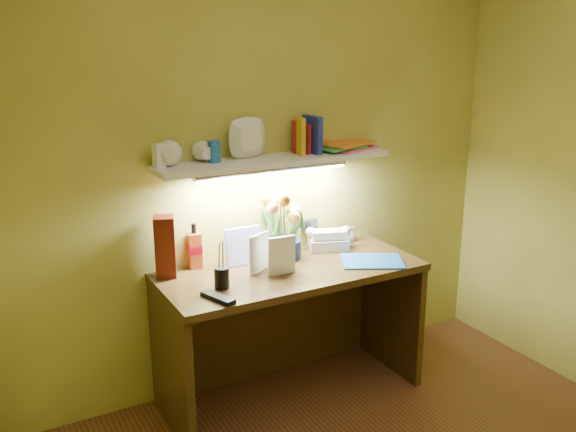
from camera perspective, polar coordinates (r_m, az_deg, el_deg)
The scene contains 13 objects.
desk at distance 3.55m, azimuth 0.25°, elevation -10.35°, with size 1.40×0.60×0.75m, color #32200D.
flower_bouquet at distance 3.50m, azimuth -0.49°, elevation -0.87°, with size 0.23×0.23×0.36m, color #0D1B3D, non-canonical shape.
telephone at distance 3.69m, azimuth 3.57°, elevation -1.93°, with size 0.22×0.16×0.13m, color beige, non-canonical shape.
desk_clock at distance 3.83m, azimuth 5.24°, elevation -1.63°, with size 0.09×0.04×0.09m, color silver.
whisky_bottle at distance 3.41m, azimuth -8.32°, elevation -2.63°, with size 0.06×0.06×0.24m, color #9F4217, non-canonical shape.
whisky_box at distance 3.30m, azimuth -10.88°, elevation -2.69°, with size 0.10×0.10×0.32m, color #551709.
pen_cup at distance 3.14m, azimuth -5.93°, elevation -4.84°, with size 0.07×0.07×0.18m, color black.
art_card at distance 3.44m, azimuth -4.01°, elevation -2.66°, with size 0.20×0.04×0.20m, color white, non-canonical shape.
tv_remote at distance 3.03m, azimuth -6.25°, elevation -7.21°, with size 0.05×0.19×0.02m, color black.
blue_folder at distance 3.52m, azimuth 7.49°, elevation -4.00°, with size 0.33×0.24×0.01m, color #1E5DAD.
desk_book_a at distance 3.26m, azimuth -3.40°, elevation -3.65°, with size 0.16×0.02×0.21m, color silver.
desk_book_b at distance 3.26m, azimuth -1.75°, elevation -3.71°, with size 0.15×0.02×0.20m, color white.
wall_shelf at distance 3.39m, azimuth -1.45°, elevation 5.54°, with size 1.32×0.32×0.23m.
Camera 1 is at (-1.54, -1.58, 1.96)m, focal length 40.00 mm.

